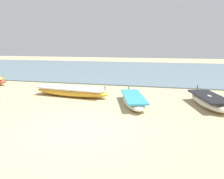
# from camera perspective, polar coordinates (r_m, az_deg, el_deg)

# --- Properties ---
(ground) EXTENTS (80.00, 80.00, 0.00)m
(ground) POSITION_cam_1_polar(r_m,az_deg,el_deg) (7.47, -8.48, -9.77)
(ground) COLOR tan
(sea_water) EXTENTS (60.00, 20.00, 0.08)m
(sea_water) POSITION_cam_1_polar(r_m,az_deg,el_deg) (24.53, 7.81, 4.99)
(sea_water) COLOR slate
(sea_water) RESTS_ON ground
(fishing_boat_0) EXTENTS (1.76, 3.20, 0.70)m
(fishing_boat_0) POSITION_cam_1_polar(r_m,az_deg,el_deg) (10.69, 23.24, -2.61)
(fishing_boat_0) COLOR beige
(fishing_boat_0) RESTS_ON ground
(fishing_boat_1) EXTENTS (4.24, 1.41, 0.67)m
(fishing_boat_1) POSITION_cam_1_polar(r_m,az_deg,el_deg) (12.02, -10.21, -0.50)
(fishing_boat_1) COLOR gold
(fishing_boat_1) RESTS_ON ground
(fishing_boat_4) EXTENTS (1.83, 3.43, 0.62)m
(fishing_boat_4) POSITION_cam_1_polar(r_m,az_deg,el_deg) (10.21, 5.35, -2.57)
(fishing_boat_4) COLOR beige
(fishing_boat_4) RESTS_ON ground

